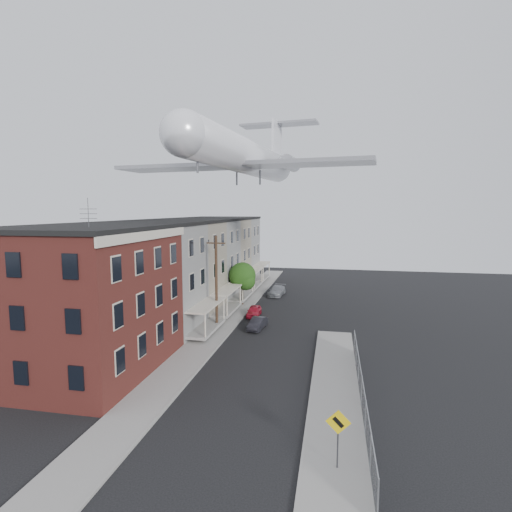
{
  "coord_description": "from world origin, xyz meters",
  "views": [
    {
      "loc": [
        5.25,
        -17.74,
        11.39
      ],
      "look_at": [
        0.47,
        6.57,
        8.52
      ],
      "focal_mm": 28.0,
      "sensor_mm": 36.0,
      "label": 1
    }
  ],
  "objects_px": {
    "street_tree": "(243,277)",
    "car_mid": "(257,323)",
    "car_near": "(254,311)",
    "car_far": "(277,291)",
    "warning_sign": "(338,430)",
    "airplane": "(247,157)",
    "utility_pole": "(216,281)"
  },
  "relations": [
    {
      "from": "street_tree",
      "to": "car_mid",
      "type": "height_order",
      "value": "street_tree"
    },
    {
      "from": "car_near",
      "to": "car_far",
      "type": "height_order",
      "value": "car_far"
    },
    {
      "from": "warning_sign",
      "to": "airplane",
      "type": "relative_size",
      "value": 0.09
    },
    {
      "from": "street_tree",
      "to": "car_far",
      "type": "distance_m",
      "value": 7.55
    },
    {
      "from": "street_tree",
      "to": "airplane",
      "type": "distance_m",
      "value": 14.31
    },
    {
      "from": "utility_pole",
      "to": "street_tree",
      "type": "height_order",
      "value": "utility_pole"
    },
    {
      "from": "airplane",
      "to": "car_far",
      "type": "bearing_deg",
      "value": 81.88
    },
    {
      "from": "warning_sign",
      "to": "airplane",
      "type": "xyz_separation_m",
      "value": [
        -9.31,
        24.04,
        14.91
      ]
    },
    {
      "from": "street_tree",
      "to": "airplane",
      "type": "height_order",
      "value": "airplane"
    },
    {
      "from": "warning_sign",
      "to": "car_near",
      "type": "distance_m",
      "value": 25.89
    },
    {
      "from": "car_far",
      "to": "airplane",
      "type": "xyz_separation_m",
      "value": [
        -1.59,
        -11.16,
        16.16
      ]
    },
    {
      "from": "car_mid",
      "to": "car_far",
      "type": "height_order",
      "value": "car_far"
    },
    {
      "from": "street_tree",
      "to": "car_far",
      "type": "relative_size",
      "value": 1.18
    },
    {
      "from": "car_far",
      "to": "utility_pole",
      "type": "bearing_deg",
      "value": -96.47
    },
    {
      "from": "car_mid",
      "to": "airplane",
      "type": "xyz_separation_m",
      "value": [
        -1.91,
        4.18,
        16.25
      ]
    },
    {
      "from": "car_mid",
      "to": "airplane",
      "type": "height_order",
      "value": "airplane"
    },
    {
      "from": "car_near",
      "to": "street_tree",
      "type": "bearing_deg",
      "value": 113.65
    },
    {
      "from": "street_tree",
      "to": "car_near",
      "type": "relative_size",
      "value": 1.55
    },
    {
      "from": "street_tree",
      "to": "car_far",
      "type": "bearing_deg",
      "value": 63.21
    },
    {
      "from": "car_far",
      "to": "street_tree",
      "type": "bearing_deg",
      "value": -111.11
    },
    {
      "from": "street_tree",
      "to": "airplane",
      "type": "bearing_deg",
      "value": -72.32
    },
    {
      "from": "warning_sign",
      "to": "street_tree",
      "type": "relative_size",
      "value": 0.54
    },
    {
      "from": "warning_sign",
      "to": "car_near",
      "type": "relative_size",
      "value": 0.84
    },
    {
      "from": "warning_sign",
      "to": "utility_pole",
      "type": "distance_m",
      "value": 22.25
    },
    {
      "from": "utility_pole",
      "to": "car_near",
      "type": "relative_size",
      "value": 2.68
    },
    {
      "from": "warning_sign",
      "to": "airplane",
      "type": "height_order",
      "value": "airplane"
    },
    {
      "from": "utility_pole",
      "to": "airplane",
      "type": "distance_m",
      "value": 13.25
    },
    {
      "from": "utility_pole",
      "to": "car_mid",
      "type": "height_order",
      "value": "utility_pole"
    },
    {
      "from": "airplane",
      "to": "street_tree",
      "type": "bearing_deg",
      "value": 107.68
    },
    {
      "from": "car_mid",
      "to": "warning_sign",
      "type": "bearing_deg",
      "value": -62.38
    },
    {
      "from": "utility_pole",
      "to": "car_near",
      "type": "distance_m",
      "value": 7.2
    },
    {
      "from": "warning_sign",
      "to": "utility_pole",
      "type": "height_order",
      "value": "utility_pole"
    }
  ]
}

